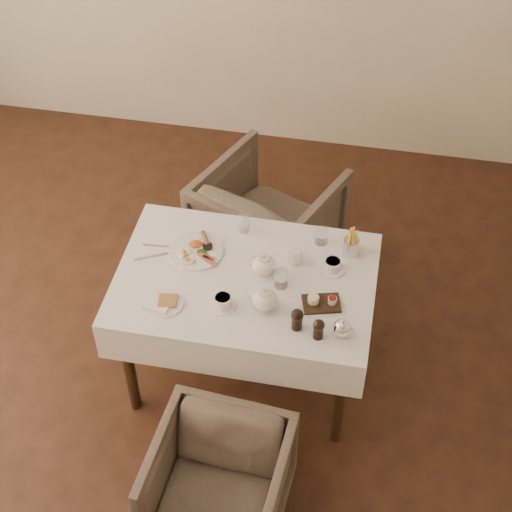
{
  "coord_description": "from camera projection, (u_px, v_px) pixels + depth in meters",
  "views": [
    {
      "loc": [
        1.13,
        -2.27,
        3.57
      ],
      "look_at": [
        0.61,
        0.41,
        0.82
      ],
      "focal_mm": 55.0,
      "sensor_mm": 36.0,
      "label": 1
    }
  ],
  "objects": [
    {
      "name": "glass_left",
      "position": [
        244.0,
        224.0,
        4.07
      ],
      "size": [
        0.08,
        0.08,
        0.09
      ],
      "primitive_type": "cylinder",
      "rotation": [
        0.0,
        0.0,
        -0.19
      ],
      "color": "silver",
      "rests_on": "table"
    },
    {
      "name": "glass_right",
      "position": [
        322.0,
        236.0,
        4.01
      ],
      "size": [
        0.08,
        0.08,
        0.09
      ],
      "primitive_type": "cylinder",
      "rotation": [
        0.0,
        0.0,
        0.23
      ],
      "color": "silver",
      "rests_on": "table"
    },
    {
      "name": "teapot_front",
      "position": [
        265.0,
        299.0,
        3.68
      ],
      "size": [
        0.18,
        0.15,
        0.13
      ],
      "primitive_type": null,
      "rotation": [
        0.0,
        0.0,
        -0.15
      ],
      "color": "white",
      "rests_on": "table"
    },
    {
      "name": "creamer",
      "position": [
        296.0,
        255.0,
        3.91
      ],
      "size": [
        0.07,
        0.07,
        0.08
      ],
      "primitive_type": "cylinder",
      "rotation": [
        0.0,
        0.0,
        0.13
      ],
      "color": "white",
      "rests_on": "table"
    },
    {
      "name": "teapot_centre",
      "position": [
        264.0,
        264.0,
        3.84
      ],
      "size": [
        0.19,
        0.17,
        0.13
      ],
      "primitive_type": null,
      "rotation": [
        0.0,
        0.0,
        -0.33
      ],
      "color": "white",
      "rests_on": "table"
    },
    {
      "name": "table",
      "position": [
        245.0,
        294.0,
        3.94
      ],
      "size": [
        1.28,
        0.88,
        0.75
      ],
      "color": "black",
      "rests_on": "ground"
    },
    {
      "name": "cutlery_knife",
      "position": [
        152.0,
        257.0,
        3.96
      ],
      "size": [
        0.17,
        0.09,
        0.0
      ],
      "primitive_type": "cube",
      "rotation": [
        0.0,
        0.0,
        2.04
      ],
      "color": "silver",
      "rests_on": "table"
    },
    {
      "name": "armchair_near",
      "position": [
        219.0,
        484.0,
        3.59
      ],
      "size": [
        0.65,
        0.66,
        0.56
      ],
      "primitive_type": "imported",
      "rotation": [
        0.0,
        0.0,
        -0.08
      ],
      "color": "#4C4438",
      "rests_on": "ground"
    },
    {
      "name": "fries_cup",
      "position": [
        351.0,
        243.0,
        3.93
      ],
      "size": [
        0.08,
        0.08,
        0.17
      ],
      "rotation": [
        0.0,
        0.0,
        -0.18
      ],
      "color": "silver",
      "rests_on": "table"
    },
    {
      "name": "teacup_near",
      "position": [
        223.0,
        302.0,
        3.71
      ],
      "size": [
        0.13,
        0.13,
        0.06
      ],
      "rotation": [
        0.0,
        0.0,
        -0.19
      ],
      "color": "white",
      "rests_on": "table"
    },
    {
      "name": "condiment_board",
      "position": [
        321.0,
        302.0,
        3.73
      ],
      "size": [
        0.2,
        0.16,
        0.05
      ],
      "rotation": [
        0.0,
        0.0,
        0.26
      ],
      "color": "black",
      "rests_on": "table"
    },
    {
      "name": "side_plate",
      "position": [
        164.0,
        303.0,
        3.73
      ],
      "size": [
        0.19,
        0.18,
        0.02
      ],
      "rotation": [
        0.0,
        0.0,
        -0.06
      ],
      "color": "white",
      "rests_on": "table"
    },
    {
      "name": "pepper_mill_left",
      "position": [
        297.0,
        319.0,
        3.6
      ],
      "size": [
        0.08,
        0.08,
        0.12
      ],
      "primitive_type": null,
      "rotation": [
        0.0,
        0.0,
        0.34
      ],
      "color": "black",
      "rests_on": "table"
    },
    {
      "name": "pepper_mill_right",
      "position": [
        319.0,
        329.0,
        3.56
      ],
      "size": [
        0.07,
        0.07,
        0.11
      ],
      "primitive_type": null,
      "rotation": [
        0.0,
        0.0,
        0.29
      ],
      "color": "black",
      "rests_on": "table"
    },
    {
      "name": "cutlery_fork",
      "position": [
        160.0,
        246.0,
        4.02
      ],
      "size": [
        0.18,
        0.03,
        0.0
      ],
      "primitive_type": "cube",
      "rotation": [
        0.0,
        0.0,
        1.65
      ],
      "color": "silver",
      "rests_on": "table"
    },
    {
      "name": "silver_pot",
      "position": [
        342.0,
        327.0,
        3.57
      ],
      "size": [
        0.13,
        0.12,
        0.11
      ],
      "primitive_type": null,
      "rotation": [
        0.0,
        0.0,
        0.39
      ],
      "color": "white",
      "rests_on": "table"
    },
    {
      "name": "glass_mid",
      "position": [
        281.0,
        279.0,
        3.79
      ],
      "size": [
        0.07,
        0.07,
        0.1
      ],
      "primitive_type": "cylinder",
      "rotation": [
        0.0,
        0.0,
        -0.02
      ],
      "color": "silver",
      "rests_on": "table"
    },
    {
      "name": "breakfast_plate",
      "position": [
        196.0,
        250.0,
        3.98
      ],
      "size": [
        0.28,
        0.28,
        0.04
      ],
      "rotation": [
        0.0,
        0.0,
        0.06
      ],
      "color": "white",
      "rests_on": "table"
    },
    {
      "name": "teacup_far",
      "position": [
        333.0,
        266.0,
        3.88
      ],
      "size": [
        0.13,
        0.13,
        0.06
      ],
      "rotation": [
        0.0,
        0.0,
        -0.2
      ],
      "color": "white",
      "rests_on": "table"
    },
    {
      "name": "armchair_far",
      "position": [
        268.0,
        220.0,
        4.77
      ],
      "size": [
        0.97,
        0.98,
        0.68
      ],
      "primitive_type": "imported",
      "rotation": [
        0.0,
        0.0,
        2.73
      ],
      "color": "#4C4438",
      "rests_on": "ground"
    }
  ]
}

